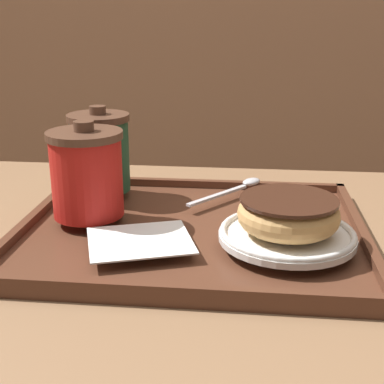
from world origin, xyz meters
TOP-DOWN VIEW (x-y plane):
  - cafe_table at (0.00, 0.00)m, footprint 1.06×0.73m
  - serving_tray at (0.02, 0.02)m, footprint 0.46×0.37m
  - napkin_paper at (-0.03, -0.05)m, footprint 0.15×0.14m
  - coffee_cup_front at (-0.12, 0.03)m, footprint 0.10×0.10m
  - coffee_cup_rear at (-0.13, 0.14)m, footprint 0.09×0.09m
  - plate_with_chocolate_donut at (0.15, -0.03)m, footprint 0.17×0.17m
  - donut_chocolate_glazed at (0.15, -0.03)m, footprint 0.12×0.12m
  - spoon at (0.09, 0.16)m, footprint 0.11×0.13m

SIDE VIEW (x-z plane):
  - cafe_table at x=0.00m, z-range 0.21..0.92m
  - serving_tray at x=0.02m, z-range 0.71..0.73m
  - napkin_paper at x=-0.03m, z-range 0.74..0.74m
  - spoon at x=0.09m, z-range 0.74..0.75m
  - plate_with_chocolate_donut at x=0.15m, z-range 0.74..0.75m
  - donut_chocolate_glazed at x=0.15m, z-range 0.75..0.79m
  - coffee_cup_front at x=-0.12m, z-range 0.73..0.86m
  - coffee_cup_rear at x=-0.13m, z-range 0.73..0.86m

